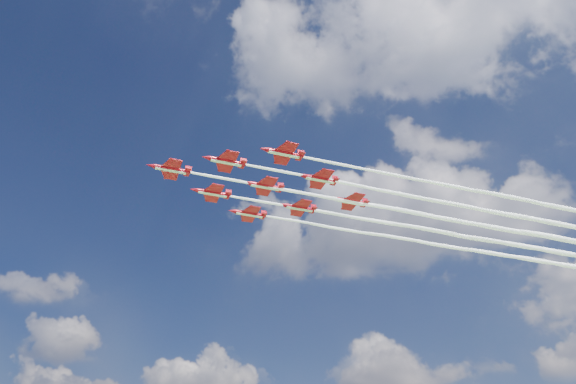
# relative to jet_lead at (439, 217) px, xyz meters

# --- Properties ---
(jet_lead) EXTENTS (108.82, 93.99, 2.45)m
(jet_lead) POSITION_rel_jet_lead_xyz_m (0.00, 0.00, 0.00)
(jet_lead) COLOR #AF0918
(jet_row2_port) EXTENTS (108.82, 93.99, 2.45)m
(jet_row2_port) POSITION_rel_jet_lead_xyz_m (12.78, 1.87, 0.00)
(jet_row2_port) COLOR #AF0918
(jet_row2_starb) EXTENTS (108.82, 93.99, 2.45)m
(jet_row2_starb) POSITION_rel_jet_lead_xyz_m (3.74, 12.36, 0.00)
(jet_row2_starb) COLOR #AF0918
(jet_row3_port) EXTENTS (108.82, 93.99, 2.45)m
(jet_row3_port) POSITION_rel_jet_lead_xyz_m (25.56, 3.74, 0.00)
(jet_row3_port) COLOR #AF0918
(jet_row3_centre) EXTENTS (108.82, 93.99, 2.45)m
(jet_row3_centre) POSITION_rel_jet_lead_xyz_m (16.52, 14.23, 0.00)
(jet_row3_centre) COLOR #AF0918
(jet_row3_starb) EXTENTS (108.82, 93.99, 2.45)m
(jet_row3_starb) POSITION_rel_jet_lead_xyz_m (7.48, 24.72, 0.00)
(jet_row3_starb) COLOR #AF0918
(jet_row4_port) EXTENTS (108.82, 93.99, 2.45)m
(jet_row4_port) POSITION_rel_jet_lead_xyz_m (29.30, 16.10, 0.00)
(jet_row4_port) COLOR #AF0918
(jet_row4_starb) EXTENTS (108.82, 93.99, 2.45)m
(jet_row4_starb) POSITION_rel_jet_lead_xyz_m (20.26, 26.59, 0.00)
(jet_row4_starb) COLOR #AF0918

